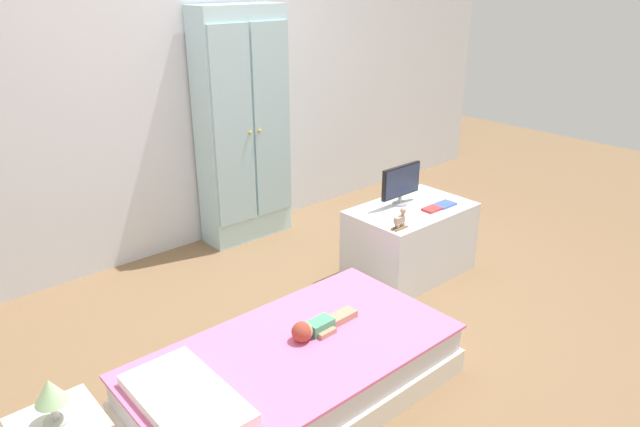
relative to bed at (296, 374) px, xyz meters
name	(u,v)px	position (x,y,z in m)	size (l,w,h in m)	color
ground_plane	(343,325)	(0.60, 0.31, -0.15)	(10.00, 10.00, 0.02)	brown
back_wall	(187,58)	(0.60, 1.89, 1.21)	(6.40, 0.05, 2.70)	silver
bed	(296,374)	(0.00, 0.00, 0.00)	(1.52, 0.82, 0.28)	silver
pillow	(186,399)	(-0.56, 0.00, 0.16)	(0.32, 0.58, 0.05)	white
doll	(313,328)	(0.14, 0.03, 0.18)	(0.39, 0.13, 0.10)	#4CA375
table_lamp	(50,393)	(-1.01, 0.12, 0.36)	(0.12, 0.12, 0.19)	#B7B2AD
wardrobe	(243,127)	(0.91, 1.71, 0.71)	(0.66, 0.30, 1.69)	silver
tv_stand	(410,240)	(1.37, 0.48, 0.10)	(0.80, 0.51, 0.47)	silver
tv_monitor	(401,182)	(1.35, 0.57, 0.49)	(0.33, 0.10, 0.27)	#99999E
rocking_horse_toy	(401,219)	(1.06, 0.31, 0.40)	(0.10, 0.04, 0.12)	#8E6642
book_red	(432,209)	(1.43, 0.37, 0.34)	(0.12, 0.08, 0.02)	#CC3838
book_blue	(444,204)	(1.56, 0.37, 0.34)	(0.15, 0.10, 0.01)	blue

